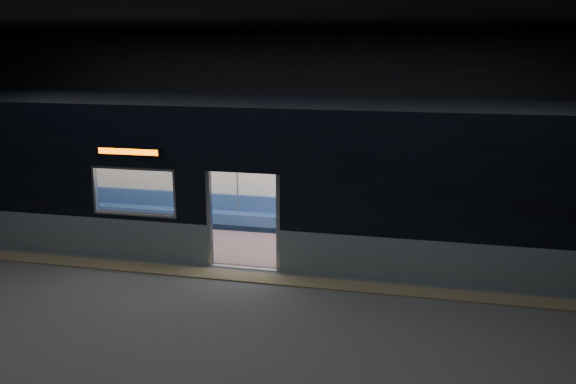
% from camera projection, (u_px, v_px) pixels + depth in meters
% --- Properties ---
extents(station_floor, '(24.00, 14.00, 0.01)m').
position_uv_depth(station_floor, '(228.00, 288.00, 11.73)').
color(station_floor, '#47494C').
rests_on(station_floor, ground).
extents(station_envelope, '(24.00, 14.00, 5.00)m').
position_uv_depth(station_envelope, '(224.00, 96.00, 10.85)').
color(station_envelope, black).
rests_on(station_envelope, station_floor).
extents(tactile_strip, '(22.80, 0.50, 0.03)m').
position_uv_depth(tactile_strip, '(237.00, 276.00, 12.24)').
color(tactile_strip, '#8C7F59').
rests_on(tactile_strip, station_floor).
extents(metro_car, '(18.00, 3.04, 3.35)m').
position_uv_depth(metro_car, '(262.00, 168.00, 13.69)').
color(metro_car, gray).
rests_on(metro_car, station_floor).
extents(passenger, '(0.44, 0.75, 1.45)m').
position_uv_depth(passenger, '(383.00, 207.00, 14.31)').
color(passenger, black).
rests_on(passenger, metro_car).
extents(handbag, '(0.38, 0.35, 0.15)m').
position_uv_depth(handbag, '(382.00, 215.00, 14.10)').
color(handbag, black).
rests_on(handbag, passenger).
extents(transit_map, '(0.95, 0.03, 0.62)m').
position_uv_depth(transit_map, '(310.00, 175.00, 14.84)').
color(transit_map, white).
rests_on(transit_map, metro_car).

